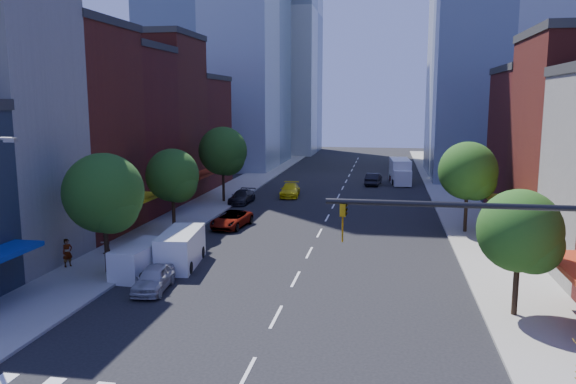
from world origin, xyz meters
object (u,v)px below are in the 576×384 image
cargo_van_near (180,249)px  taxi (290,190)px  parked_car_third (232,219)px  parked_car_rear (242,197)px  parked_car_second (178,248)px  pedestrian_far (105,242)px  parked_car_front (154,278)px  traffic_car_oncoming (373,179)px  traffic_car_far (397,176)px  cargo_van_far (139,260)px  pedestrian_near (67,253)px  box_truck (400,172)px

cargo_van_near → taxi: 27.44m
parked_car_third → cargo_van_near: (-0.23, -11.29, 0.43)m
parked_car_rear → parked_car_second: bearing=-83.9°
cargo_van_near → pedestrian_far: (-5.98, 1.46, -0.20)m
parked_car_rear → taxi: taxi is taller
parked_car_front → traffic_car_oncoming: (11.11, 42.54, 0.07)m
cargo_van_near → traffic_car_far: cargo_van_near is taller
parked_car_second → traffic_car_oncoming: bearing=77.2°
cargo_van_far → taxi: 29.95m
taxi → pedestrian_near: bearing=-112.8°
parked_car_front → pedestrian_far: bearing=129.3°
cargo_van_far → pedestrian_near: (-4.99, 0.46, 0.10)m
cargo_van_far → box_truck: size_ratio=0.60×
parked_car_third → cargo_van_far: cargo_van_far is taller
parked_car_rear → pedestrian_near: bearing=-98.1°
cargo_van_near → taxi: bearing=78.1°
parked_car_rear → box_truck: 24.14m
parked_car_rear → traffic_car_far: parked_car_rear is taller
taxi → traffic_car_far: bearing=46.3°
box_truck → pedestrian_far: box_truck is taller
taxi → box_truck: (12.25, 12.70, 0.73)m
parked_car_front → taxi: bearing=80.5°
parked_car_rear → cargo_van_near: (1.77, -22.40, 0.44)m
box_truck → pedestrian_near: 47.07m
taxi → traffic_car_far: 19.11m
cargo_van_far → taxi: (4.22, 29.65, -0.23)m
cargo_van_near → cargo_van_far: size_ratio=1.19×
parked_car_second → parked_car_third: bearing=89.4°
parked_car_second → parked_car_third: parked_car_third is taller
parked_car_front → pedestrian_near: 7.59m
cargo_van_far → traffic_car_oncoming: (13.12, 40.07, -0.19)m
parked_car_front → cargo_van_near: bearing=87.2°
parked_car_third → cargo_van_far: (-2.01, -13.60, 0.26)m
pedestrian_far → taxi: bearing=-179.9°
parked_car_front → pedestrian_far: size_ratio=2.64×
traffic_car_far → pedestrian_near: (-21.09, -44.16, 0.38)m
parked_car_second → box_truck: size_ratio=0.51×
parked_car_front → box_truck: size_ratio=0.52×
cargo_van_far → taxi: cargo_van_far is taller
pedestrian_far → traffic_car_oncoming: bearing=172.6°
parked_car_rear → pedestrian_near: size_ratio=2.59×
parked_car_third → traffic_car_far: (14.09, 31.02, -0.01)m
traffic_car_far → box_truck: (0.38, -2.27, 0.78)m
cargo_van_near → traffic_car_oncoming: (11.34, 37.76, -0.35)m
pedestrian_near → parked_car_second: bearing=-27.2°
parked_car_third → pedestrian_near: bearing=-110.5°
parked_car_third → cargo_van_far: bearing=-90.9°
pedestrian_far → box_truck: bearing=170.0°
cargo_van_far → box_truck: (16.48, 42.35, 0.50)m
parked_car_front → pedestrian_far: 8.81m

